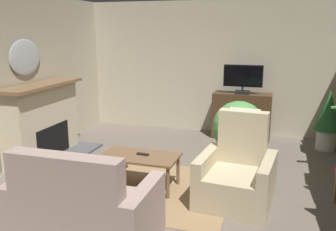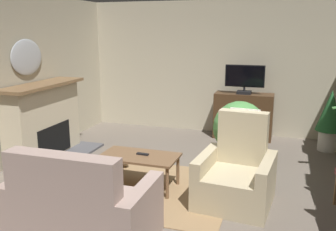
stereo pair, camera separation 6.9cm
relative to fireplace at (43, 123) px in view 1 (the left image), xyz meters
The scene contains 14 objects.
ground_plane 2.66m from the fireplace, 16.57° to the right, with size 6.11×7.09×0.04m, color #665B51.
wall_back 3.64m from the fireplace, 45.88° to the left, with size 6.11×0.10×2.72m, color #B2A88E.
rug_central 2.35m from the fireplace, 16.86° to the right, with size 2.11×1.86×0.01m, color #8E704C.
fireplace is the anchor object (origin of this frame).
wall_mirror_oval 1.12m from the fireplace, behind, with size 0.06×0.76×0.59m, color #B2B7BF.
tv_cabinet 3.77m from the fireplace, 35.84° to the left, with size 1.14×0.48×0.91m.
television 3.78m from the fireplace, 35.18° to the left, with size 0.76×0.20×0.57m.
coffee_table 2.09m from the fireplace, 18.45° to the right, with size 1.06×0.58×0.47m.
tv_remote 2.12m from the fireplace, 17.35° to the right, with size 0.17×0.05×0.02m, color black.
sofa_floral 2.85m from the fireplace, 47.48° to the right, with size 1.43×0.89×1.04m.
armchair_beside_cabinet 3.38m from the fireplace, 11.87° to the right, with size 0.97×0.99×1.14m.
potted_plant_small_fern_corner 3.23m from the fireplace, 12.21° to the left, with size 0.85×0.85×1.03m.
potted_plant_tall_palm_by_window 4.97m from the fireplace, 21.98° to the left, with size 0.47×0.47×1.11m.
cat 1.43m from the fireplace, ahead, with size 0.57×0.51×0.19m.
Camera 1 is at (1.25, -4.34, 2.13)m, focal length 39.27 mm.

